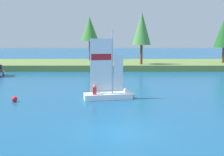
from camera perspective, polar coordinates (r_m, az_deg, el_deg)
name	(u,v)px	position (r m, az deg, el deg)	size (l,w,h in m)	color
ground_plane	(119,133)	(15.26, 1.32, -10.66)	(200.00, 200.00, 0.00)	#195684
shore_bank	(114,65)	(45.39, 0.42, 2.65)	(80.00, 11.19, 0.85)	olive
shoreline_tree_midleft	(89,29)	(48.36, -4.45, 9.57)	(2.92, 2.92, 7.11)	brown
shoreline_tree_centre	(142,29)	(41.78, 5.83, 9.63)	(2.61, 2.61, 7.40)	brown
shoreline_tree_midright	(224,32)	(46.98, 21.18, 8.43)	(3.03, 3.03, 6.95)	brown
sailboat	(115,93)	(23.01, 0.57, -2.96)	(4.35, 2.03, 5.75)	white
channel_buoy	(14,99)	(23.12, -18.61, -3.96)	(0.42, 0.42, 0.42)	red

